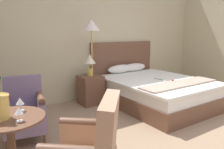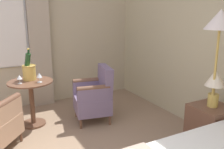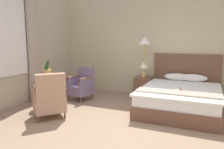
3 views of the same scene
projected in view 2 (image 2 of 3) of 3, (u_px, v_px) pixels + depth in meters
name	position (u px, v px, depth m)	size (l,w,h in m)	color
nightstand	(210.00, 129.00, 3.03)	(0.47, 0.43, 0.59)	brown
bedside_lamp	(215.00, 82.00, 2.88)	(0.23, 0.23, 0.45)	gold
floor_lamp_brass	(219.00, 34.00, 2.70)	(0.34, 0.34, 1.71)	gold
side_table_round	(32.00, 97.00, 3.71)	(0.65, 0.65, 0.69)	brown
champagne_bucket	(29.00, 70.00, 3.68)	(0.20, 0.20, 0.48)	gold
wine_glass_near_bucket	(19.00, 77.00, 3.50)	(0.08, 0.08, 0.13)	white
wine_glass_near_edge	(39.00, 76.00, 3.57)	(0.08, 0.08, 0.14)	white
armchair_by_window	(95.00, 96.00, 3.86)	(0.62, 0.64, 0.87)	brown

